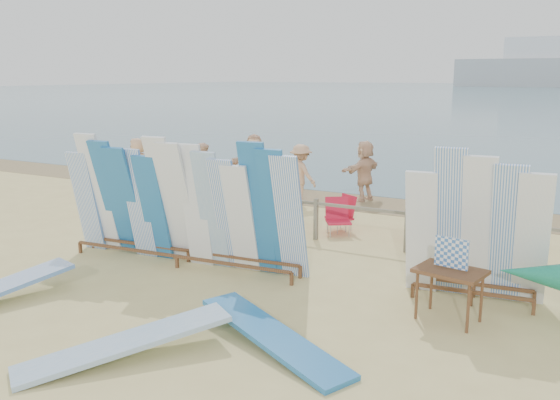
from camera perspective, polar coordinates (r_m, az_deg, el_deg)
The scene contains 20 objects.
ground at distance 10.39m, azimuth -3.56°, elevation -7.75°, with size 160.00×160.00×0.00m, color #D6C47B.
wet_sand_strip at distance 16.72m, azimuth 9.51°, elevation -0.29°, with size 40.00×2.60×0.01m, color olive.
distant_ship at distance 189.09m, azimuth 23.48°, elevation 11.56°, with size 45.00×8.00×14.00m.
fence at distance 12.76m, azimuth 3.49°, elevation -1.06°, with size 12.08×0.08×0.90m.
main_surfboard_rack at distance 11.06m, azimuth -9.49°, elevation -0.73°, with size 4.94×1.02×2.44m.
side_surfboard_rack at distance 9.62m, azimuth 18.40°, elevation -3.09°, with size 2.16×0.83×2.46m.
vendor_table at distance 8.98m, azimuth 15.96°, elevation -8.64°, with size 1.05×0.83×1.25m.
flat_board_b at distance 7.98m, azimuth -14.60°, elevation -14.48°, with size 0.56×2.70×0.07m, color #83ACD1.
flat_board_d at distance 8.03m, azimuth -0.68°, elevation -13.89°, with size 0.56×2.70×0.07m, color #226AAC.
beach_chair_left at distance 13.61m, azimuth 5.85°, elevation -1.97°, with size 0.72×0.73×0.82m.
beach_chair_right at distance 13.28m, azimuth 5.61°, elevation -2.32°, with size 0.73×0.73×0.82m.
stroller at distance 13.20m, azimuth 14.69°, elevation -2.02°, with size 0.75×0.87×1.00m.
beachgoer_2 at distance 16.64m, azimuth -7.30°, elevation 2.63°, with size 0.81×0.39×1.66m, color beige.
beachgoer_1 at distance 15.50m, azimuth -3.28°, elevation 2.16°, with size 0.63×0.35×1.73m, color #8C6042.
beachgoer_11 at distance 17.46m, azimuth -2.49°, elevation 3.40°, with size 1.68×0.54×1.81m, color beige.
beachgoer_0 at distance 18.12m, azimuth -13.47°, elevation 3.18°, with size 0.82×0.39×1.67m, color tan.
beachgoer_5 at distance 16.80m, azimuth 8.12°, elevation 2.79°, with size 1.59×0.51×1.71m, color beige.
beachgoer_8 at distance 13.36m, azimuth 21.01°, elevation -0.30°, with size 0.82×0.40×1.70m, color beige.
beachgoer_3 at distance 16.34m, azimuth 2.02°, elevation 2.52°, with size 1.06×0.44×1.64m, color tan.
beachgoer_6 at distance 12.82m, azimuth 17.96°, elevation -0.95°, with size 0.75×0.36×1.54m, color tan.
Camera 1 is at (5.18, -8.30, 3.50)m, focal length 38.00 mm.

